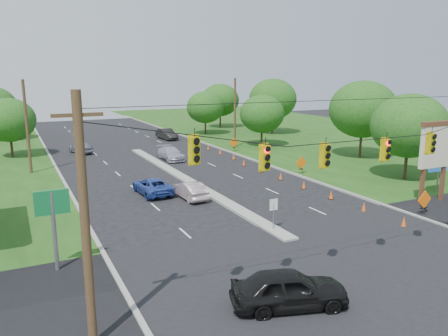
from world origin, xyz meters
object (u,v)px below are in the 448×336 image
pylon_sign (436,149)px  blue_pickup (152,186)px  black_sedan (289,289)px  white_sedan (190,190)px

pylon_sign → blue_pickup: (-18.43, 11.35, -3.34)m
black_sedan → blue_pickup: (0.15, 19.44, -0.16)m
black_sedan → white_sedan: (2.38, 16.87, -0.16)m
pylon_sign → blue_pickup: 21.90m
white_sedan → blue_pickup: size_ratio=0.85×
pylon_sign → black_sedan: 20.51m
pylon_sign → black_sedan: bearing=-156.5°
blue_pickup → pylon_sign: bearing=145.7°
white_sedan → pylon_sign: bearing=149.3°
black_sedan → white_sedan: black_sedan is taller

